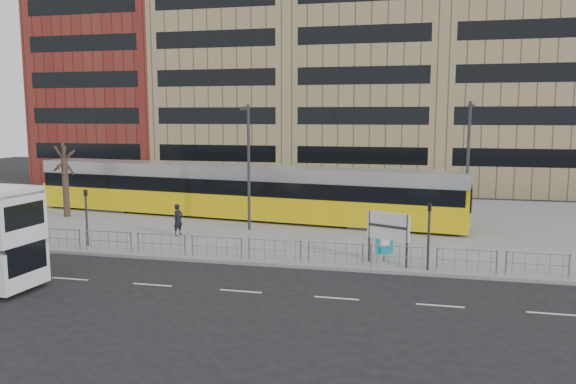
% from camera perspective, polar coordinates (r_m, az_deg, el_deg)
% --- Properties ---
extents(ground, '(120.00, 120.00, 0.00)m').
position_cam_1_polar(ground, '(27.96, -6.23, -7.26)').
color(ground, black).
rests_on(ground, ground).
extents(plaza, '(64.00, 24.00, 0.15)m').
position_cam_1_polar(plaza, '(39.20, -0.49, -2.74)').
color(plaza, gray).
rests_on(plaza, ground).
extents(kerb, '(64.00, 0.25, 0.17)m').
position_cam_1_polar(kerb, '(27.99, -6.20, -7.09)').
color(kerb, gray).
rests_on(kerb, ground).
extents(building_row, '(70.40, 18.40, 31.20)m').
position_cam_1_polar(building_row, '(60.48, 5.98, 13.14)').
color(building_row, maroon).
rests_on(building_row, ground).
extents(pedestrian_barrier, '(32.07, 0.07, 1.10)m').
position_cam_1_polar(pedestrian_barrier, '(27.61, -1.98, -5.31)').
color(pedestrian_barrier, gray).
rests_on(pedestrian_barrier, plaza).
extents(road_markings, '(62.00, 0.12, 0.01)m').
position_cam_1_polar(road_markings, '(24.02, -7.11, -9.80)').
color(road_markings, white).
rests_on(road_markings, ground).
extents(tram, '(31.29, 6.86, 3.67)m').
position_cam_1_polar(tram, '(39.19, -5.33, 0.07)').
color(tram, yellow).
rests_on(tram, plaza).
extents(station_sign, '(2.04, 0.98, 2.53)m').
position_cam_1_polar(station_sign, '(27.11, 10.13, -3.69)').
color(station_sign, '#2D2D30').
rests_on(station_sign, plaza).
extents(ad_panel, '(0.84, 0.38, 1.64)m').
position_cam_1_polar(ad_panel, '(28.00, 9.75, -4.96)').
color(ad_panel, '#2D2D30').
rests_on(ad_panel, plaza).
extents(pedestrian, '(0.68, 0.81, 1.89)m').
position_cam_1_polar(pedestrian, '(33.93, -11.10, -2.79)').
color(pedestrian, black).
rests_on(pedestrian, plaza).
extents(traffic_light_west, '(0.21, 0.24, 3.10)m').
position_cam_1_polar(traffic_light_west, '(32.44, -19.82, -1.75)').
color(traffic_light_west, '#2D2D30').
rests_on(traffic_light_west, plaza).
extents(traffic_light_east, '(0.20, 0.23, 3.10)m').
position_cam_1_polar(traffic_light_east, '(26.50, 14.13, -3.58)').
color(traffic_light_east, '#2D2D30').
rests_on(traffic_light_east, plaza).
extents(lamp_post_west, '(0.45, 1.04, 7.76)m').
position_cam_1_polar(lamp_post_west, '(34.64, -4.04, 3.07)').
color(lamp_post_west, '#2D2D30').
rests_on(lamp_post_west, plaza).
extents(lamp_post_east, '(0.45, 1.04, 7.93)m').
position_cam_1_polar(lamp_post_east, '(35.00, 17.81, 2.91)').
color(lamp_post_east, '#2D2D30').
rests_on(lamp_post_east, plaza).
extents(bare_tree, '(3.85, 3.85, 7.06)m').
position_cam_1_polar(bare_tree, '(42.02, -21.87, 4.76)').
color(bare_tree, '#30211B').
rests_on(bare_tree, plaza).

